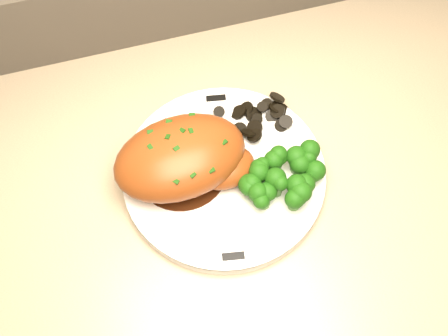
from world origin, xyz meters
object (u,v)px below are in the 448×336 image
object	(u,v)px
broccoli_florets	(285,176)
plate	(224,175)
counter	(436,264)
chicken_breast	(185,158)

from	to	relation	value
broccoli_florets	plate	bearing A→B (deg)	151.86
counter	plate	bearing A→B (deg)	169.53
counter	broccoli_florets	size ratio (longest dim) A/B	22.32
counter	chicken_breast	size ratio (longest dim) A/B	12.93
chicken_breast	counter	bearing A→B (deg)	-17.07
chicken_breast	broccoli_florets	world-z (taller)	chicken_breast
counter	broccoli_florets	xyz separation A→B (m)	(-0.36, 0.04, 0.51)
counter	plate	distance (m)	0.64
counter	plate	xyz separation A→B (m)	(-0.42, 0.08, 0.48)
broccoli_florets	counter	bearing A→B (deg)	-6.99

